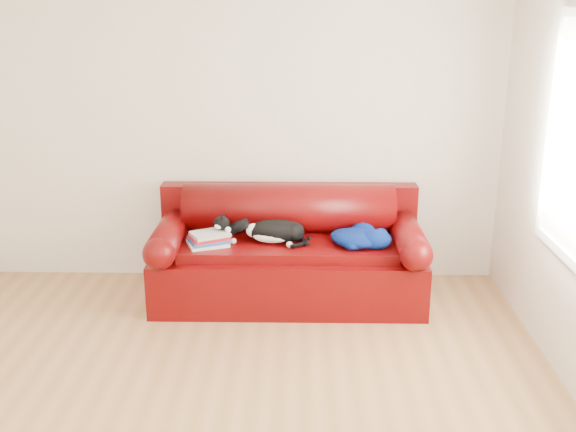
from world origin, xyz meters
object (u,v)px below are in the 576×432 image
cat (275,232)px  blanket (360,237)px  sofa_base (288,271)px  book_stack (209,239)px

cat → blanket: size_ratio=1.28×
sofa_base → blanket: bearing=-10.7°
sofa_base → blanket: blanket is taller
cat → blanket: (0.65, -0.04, -0.02)m
sofa_base → cat: 0.37m
book_stack → cat: 0.51m
book_stack → cat: (0.50, 0.07, 0.04)m
sofa_base → cat: size_ratio=3.45×
book_stack → blanket: (1.15, 0.03, 0.02)m
cat → blanket: cat is taller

